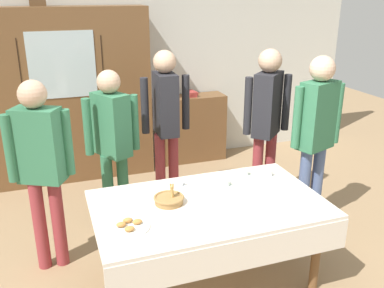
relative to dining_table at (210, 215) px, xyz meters
The scene contains 20 objects.
ground_plane 0.68m from the dining_table, 90.00° to the left, with size 12.00×12.00×0.00m, color #997A56.
back_wall 2.97m from the dining_table, 90.00° to the left, with size 6.40×0.10×2.70m, color silver.
dining_table is the anchor object (origin of this frame).
wall_cabinet 2.78m from the dining_table, 109.16° to the left, with size 2.07×0.46×2.12m.
bookshelf_low 2.75m from the dining_table, 74.03° to the left, with size 0.94×0.35×0.92m.
book_stack 2.77m from the dining_table, 74.03° to the left, with size 0.15×0.21×0.07m.
tea_cup_mid_left 0.64m from the dining_table, 39.86° to the left, with size 0.13×0.13×0.06m.
tea_cup_mid_right 0.37m from the dining_table, 47.83° to the left, with size 0.13×0.13×0.06m.
tea_cup_near_left 0.76m from the dining_table, 25.07° to the left, with size 0.13×0.13×0.06m.
tea_cup_far_right 0.43m from the dining_table, 109.62° to the left, with size 0.13×0.13×0.06m.
bread_basket 0.35m from the dining_table, 157.06° to the left, with size 0.24×0.24×0.16m.
pastry_plate 0.68m from the dining_table, 168.56° to the right, with size 0.28×0.28×0.05m.
spoon_back_edge 0.21m from the dining_table, 21.19° to the left, with size 0.12×0.02×0.01m.
spoon_far_right 0.18m from the dining_table, 88.88° to the left, with size 0.12×0.02×0.01m.
spoon_front_edge 0.33m from the dining_table, 22.02° to the right, with size 0.12×0.02×0.01m.
person_beside_shelf 1.48m from the dining_table, 44.45° to the left, with size 0.52×0.39×1.75m.
person_near_right_end 1.43m from the dining_table, 21.48° to the left, with size 0.52×0.31×1.74m.
person_behind_table_left 1.30m from the dining_table, 116.59° to the left, with size 0.52×0.41×1.62m.
person_by_cabinet 1.46m from the dining_table, 88.11° to the left, with size 0.52×0.37×1.73m.
person_behind_table_right 1.43m from the dining_table, 150.81° to the left, with size 0.52×0.35×1.65m.
Camera 1 is at (-1.10, -2.96, 2.29)m, focal length 39.72 mm.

